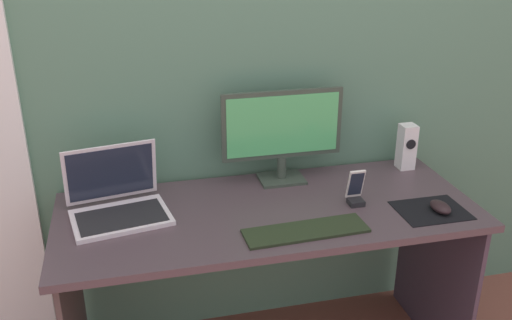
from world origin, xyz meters
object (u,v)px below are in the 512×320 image
(laptop, at_px, (118,202))
(mouse, at_px, (440,207))
(keyboard_external, at_px, (306,231))
(speaker_right, at_px, (407,147))
(phone_in_dock, at_px, (356,192))
(monitor, at_px, (282,131))

(laptop, xyz_separation_m, mouse, (1.13, -0.26, -0.03))
(laptop, xyz_separation_m, keyboard_external, (0.62, -0.28, -0.04))
(speaker_right, relative_size, phone_in_dock, 1.41)
(mouse, xyz_separation_m, phone_in_dock, (-0.27, 0.14, 0.03))
(monitor, relative_size, phone_in_dock, 3.54)
(keyboard_external, bearing_deg, monitor, 82.96)
(laptop, distance_m, keyboard_external, 0.68)
(speaker_right, distance_m, mouse, 0.41)
(keyboard_external, bearing_deg, speaker_right, 33.40)
(mouse, bearing_deg, keyboard_external, 179.15)
(phone_in_dock, bearing_deg, mouse, -26.35)
(speaker_right, bearing_deg, monitor, 179.81)
(laptop, bearing_deg, monitor, 12.37)
(keyboard_external, xyz_separation_m, mouse, (0.52, 0.02, 0.02))
(monitor, distance_m, keyboard_external, 0.47)
(keyboard_external, relative_size, mouse, 4.27)
(speaker_right, height_order, keyboard_external, speaker_right)
(keyboard_external, distance_m, phone_in_dock, 0.29)
(monitor, bearing_deg, mouse, -39.52)
(laptop, height_order, mouse, laptop)
(mouse, bearing_deg, laptop, 163.97)
(keyboard_external, relative_size, phone_in_dock, 3.11)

